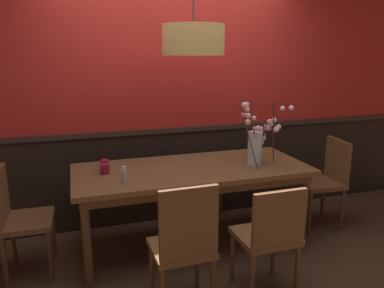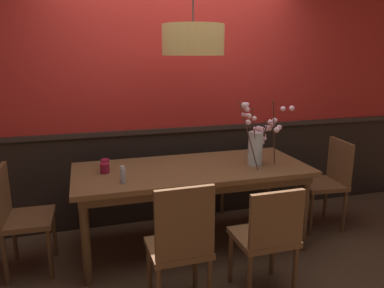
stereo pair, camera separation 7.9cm
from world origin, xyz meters
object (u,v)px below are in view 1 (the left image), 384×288
(dining_table, at_px, (192,176))
(chair_near_side_left, at_px, (184,243))
(pendant_lamp, at_px, (193,40))
(chair_head_east_end, at_px, (325,177))
(condiment_bottle, at_px, (124,175))
(candle_holder_nearer_edge, at_px, (105,165))
(chair_far_side_right, at_px, (198,167))
(chair_near_side_right, at_px, (270,234))
(vase_with_blossoms, at_px, (257,142))
(candle_holder_nearer_center, at_px, (105,169))
(chair_head_west_end, at_px, (18,215))

(dining_table, xyz_separation_m, chair_near_side_left, (-0.34, -0.88, -0.16))
(pendant_lamp, bearing_deg, dining_table, 80.15)
(chair_head_east_end, bearing_deg, dining_table, -179.36)
(condiment_bottle, bearing_deg, candle_holder_nearer_edge, 106.00)
(dining_table, height_order, pendant_lamp, pendant_lamp)
(chair_head_east_end, relative_size, chair_far_side_right, 1.05)
(chair_near_side_right, bearing_deg, dining_table, 109.64)
(chair_far_side_right, bearing_deg, dining_table, -112.27)
(dining_table, distance_m, chair_far_side_right, 0.92)
(chair_head_east_end, relative_size, candle_holder_nearer_edge, 9.83)
(vase_with_blossoms, bearing_deg, chair_near_side_right, -109.73)
(chair_near_side_right, xyz_separation_m, condiment_bottle, (-0.96, 0.64, 0.34))
(candle_holder_nearer_edge, relative_size, condiment_bottle, 0.68)
(chair_head_east_end, bearing_deg, candle_holder_nearer_center, 179.06)
(dining_table, xyz_separation_m, candle_holder_nearer_center, (-0.77, 0.05, 0.13))
(chair_near_side_left, xyz_separation_m, candle_holder_nearer_center, (-0.43, 0.93, 0.28))
(chair_near_side_left, bearing_deg, condiment_bottle, 115.46)
(chair_far_side_right, xyz_separation_m, vase_with_blossoms, (0.26, -0.93, 0.49))
(chair_head_east_end, distance_m, candle_holder_nearer_edge, 2.24)
(dining_table, bearing_deg, chair_near_side_left, -110.89)
(chair_near_side_left, height_order, condiment_bottle, chair_near_side_left)
(chair_head_east_end, distance_m, vase_with_blossoms, 0.99)
(chair_near_side_right, relative_size, candle_holder_nearer_center, 9.93)
(chair_head_east_end, xyz_separation_m, candle_holder_nearer_center, (-2.23, 0.04, 0.30))
(chair_head_west_end, xyz_separation_m, condiment_bottle, (0.83, -0.24, 0.33))
(vase_with_blossoms, bearing_deg, chair_head_west_end, 177.45)
(vase_with_blossoms, relative_size, pendant_lamp, 0.51)
(candle_holder_nearer_edge, bearing_deg, chair_near_side_right, -44.04)
(chair_head_east_end, relative_size, vase_with_blossoms, 1.48)
(chair_near_side_left, distance_m, chair_head_west_end, 1.44)
(pendant_lamp, bearing_deg, candle_holder_nearer_edge, 162.61)
(candle_holder_nearer_center, height_order, pendant_lamp, pendant_lamp)
(candle_holder_nearer_center, bearing_deg, pendant_lamp, -9.92)
(dining_table, distance_m, pendant_lamp, 1.19)
(chair_near_side_right, relative_size, condiment_bottle, 6.31)
(pendant_lamp, bearing_deg, vase_with_blossoms, -1.52)
(condiment_bottle, xyz_separation_m, pendant_lamp, (0.63, 0.16, 1.04))
(candle_holder_nearer_edge, bearing_deg, dining_table, -11.50)
(chair_near_side_left, bearing_deg, chair_near_side_right, 0.11)
(pendant_lamp, bearing_deg, chair_head_west_end, 177.02)
(candle_holder_nearer_edge, bearing_deg, chair_head_east_end, -3.54)
(vase_with_blossoms, bearing_deg, chair_head_east_end, 7.30)
(chair_head_west_end, relative_size, candle_holder_nearer_edge, 9.65)
(dining_table, relative_size, vase_with_blossoms, 3.37)
(chair_far_side_right, distance_m, candle_holder_nearer_center, 1.39)
(candle_holder_nearer_center, distance_m, condiment_bottle, 0.32)
(candle_holder_nearer_center, bearing_deg, candle_holder_nearer_edge, 84.27)
(chair_near_side_right, height_order, pendant_lamp, pendant_lamp)
(chair_far_side_right, bearing_deg, candle_holder_nearer_center, -144.82)
(dining_table, xyz_separation_m, condiment_bottle, (-0.64, -0.24, 0.15))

